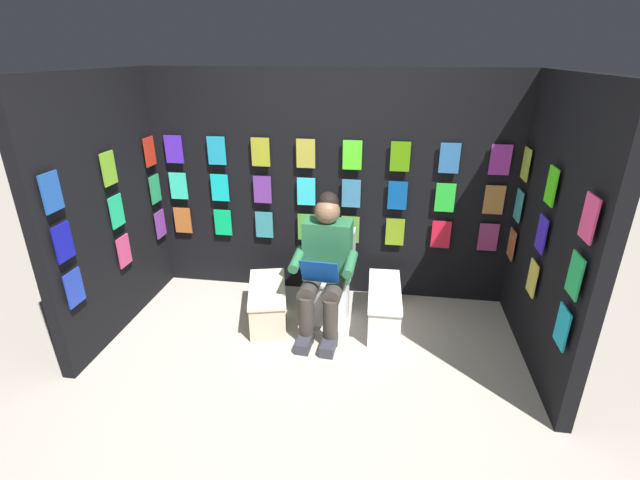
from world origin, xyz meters
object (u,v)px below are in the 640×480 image
Objects in this scene: toilet at (330,281)px; person_reading at (325,265)px; comic_longbox_near at (384,306)px; comic_longbox_far at (268,303)px.

toilet is 0.35m from person_reading.
toilet is at bearing -13.66° from comic_longbox_near.
comic_longbox_near is (-0.51, -0.12, -0.43)m from person_reading.
comic_longbox_near is at bearing 171.34° from toilet.
person_reading is 0.67m from comic_longbox_near.
comic_longbox_near reaches higher than comic_longbox_far.
person_reading reaches higher than toilet.
toilet is 0.53m from comic_longbox_near.
person_reading reaches higher than comic_longbox_near.
person_reading is at bearing 161.46° from comic_longbox_far.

